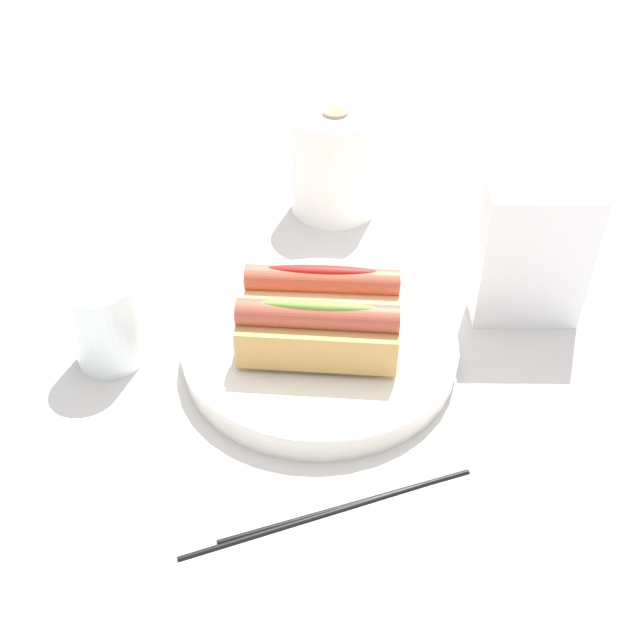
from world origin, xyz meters
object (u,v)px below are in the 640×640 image
object	(u,v)px
hotdog_back	(322,296)
chopstick_far	(312,517)
water_glass	(106,327)
napkin_box	(533,258)
hotdog_front	(318,332)
serving_bowl	(320,346)
paper_towel_roll	(335,163)
chopstick_near	(349,504)

from	to	relation	value
hotdog_back	chopstick_far	world-z (taller)	hotdog_back
water_glass	napkin_box	world-z (taller)	napkin_box
hotdog_front	chopstick_far	bearing A→B (deg)	-92.53
serving_bowl	paper_towel_roll	world-z (taller)	paper_towel_roll
paper_towel_roll	chopstick_far	distance (m)	0.49
serving_bowl	hotdog_front	distance (m)	0.05
serving_bowl	hotdog_front	xyz separation A→B (m)	(-0.00, -0.03, 0.04)
chopstick_far	hotdog_back	bearing A→B (deg)	67.86
serving_bowl	chopstick_far	distance (m)	0.19
hotdog_front	water_glass	distance (m)	0.21
chopstick_near	hotdog_back	bearing A→B (deg)	77.20
napkin_box	chopstick_far	distance (m)	0.35
serving_bowl	chopstick_near	size ratio (longest dim) A/B	1.25
chopstick_far	serving_bowl	bearing A→B (deg)	68.19
chopstick_near	chopstick_far	bearing A→B (deg)	-175.76
hotdog_front	water_glass	size ratio (longest dim) A/B	1.71
serving_bowl	paper_towel_roll	distance (m)	0.29
hotdog_back	paper_towel_roll	bearing A→B (deg)	85.40
hotdog_front	chopstick_near	distance (m)	0.16
chopstick_far	water_glass	bearing A→B (deg)	116.43
hotdog_front	chopstick_far	xyz separation A→B (m)	(-0.01, -0.16, -0.05)
paper_towel_roll	hotdog_front	bearing A→B (deg)	-94.78
hotdog_back	serving_bowl	bearing A→B (deg)	-95.64
serving_bowl	hotdog_back	xyz separation A→B (m)	(0.00, 0.03, 0.04)
chopstick_near	hotdog_front	bearing A→B (deg)	80.88
hotdog_back	water_glass	xyz separation A→B (m)	(-0.21, -0.02, -0.02)
hotdog_front	napkin_box	xyz separation A→B (m)	(0.22, 0.09, 0.02)
hotdog_front	water_glass	xyz separation A→B (m)	(-0.21, 0.03, -0.02)
chopstick_near	paper_towel_roll	bearing A→B (deg)	71.99
serving_bowl	hotdog_back	world-z (taller)	hotdog_back
hotdog_back	chopstick_near	size ratio (longest dim) A/B	0.70
water_glass	chopstick_near	size ratio (longest dim) A/B	0.41
hotdog_front	napkin_box	distance (m)	0.24
paper_towel_roll	chopstick_near	xyz separation A→B (m)	(-0.00, -0.47, -0.06)
serving_bowl	water_glass	world-z (taller)	water_glass
water_glass	paper_towel_roll	bearing A→B (deg)	50.65
hotdog_back	napkin_box	size ratio (longest dim) A/B	1.02
paper_towel_roll	chopstick_far	size ratio (longest dim) A/B	0.61
water_glass	chopstick_far	world-z (taller)	water_glass
water_glass	chopstick_near	distance (m)	0.30
serving_bowl	hotdog_back	distance (m)	0.05
serving_bowl	chopstick_near	xyz separation A→B (m)	(0.02, -0.18, -0.01)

